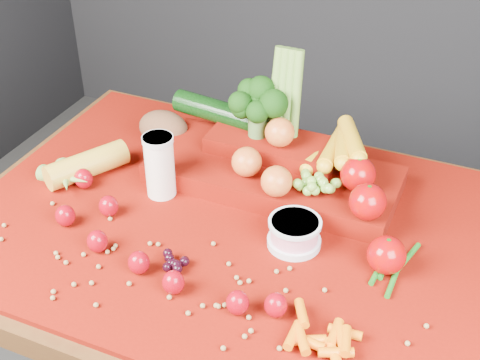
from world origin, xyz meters
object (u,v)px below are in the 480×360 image
at_px(table, 236,263).
at_px(produce_mound, 283,161).
at_px(yogurt_bowl, 294,232).
at_px(milk_glass, 160,164).

bearing_deg(table, produce_mound, 76.95).
xyz_separation_m(yogurt_bowl, produce_mound, (-0.09, 0.18, 0.03)).
height_order(milk_glass, yogurt_bowl, milk_glass).
xyz_separation_m(table, produce_mound, (0.04, 0.16, 0.16)).
bearing_deg(milk_glass, table, -8.40).
distance_m(yogurt_bowl, produce_mound, 0.20).
height_order(yogurt_bowl, produce_mound, produce_mound).
bearing_deg(yogurt_bowl, milk_glass, 171.75).
xyz_separation_m(milk_glass, produce_mound, (0.22, 0.13, -0.02)).
bearing_deg(yogurt_bowl, table, 171.95).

